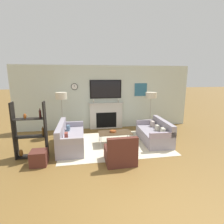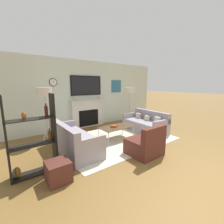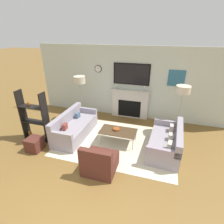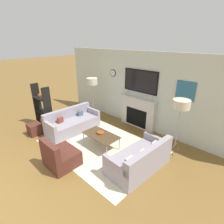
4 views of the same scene
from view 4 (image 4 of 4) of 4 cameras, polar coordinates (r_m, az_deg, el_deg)
The scene contains 11 objects.
fireplace_wall at distance 6.31m, azimuth 9.21°, elevation 5.81°, with size 7.56×0.28×2.70m.
area_rug at distance 5.47m, azimuth -3.77°, elevation -11.00°, with size 3.51×2.46×0.01m.
couch_left at distance 6.35m, azimuth -12.75°, elevation -3.63°, with size 0.79×1.86×0.79m.
couch_right at distance 4.54m, azimuth 9.10°, elevation -15.11°, with size 0.93×1.70×0.76m.
armchair at distance 4.78m, azimuth -16.51°, elevation -13.87°, with size 0.78×0.73×0.78m.
coffee_table at distance 5.26m, azimuth -3.64°, elevation -7.65°, with size 1.10×0.61×0.41m.
decorative_bowl at distance 5.30m, azimuth -3.71°, elevation -6.70°, with size 0.23×0.23×0.06m.
floor_lamp_left at distance 6.89m, azimuth -6.56°, elevation 9.73°, with size 0.42×0.42×1.67m.
floor_lamp_right at distance 4.84m, azimuth 21.68°, elevation 2.20°, with size 0.45×0.45×1.62m.
shelf_unit at distance 6.81m, azimuth -21.61°, elevation 0.76°, with size 0.85×0.28×1.58m.
ottoman at distance 6.57m, azimuth -23.89°, elevation -5.09°, with size 0.41×0.41×0.39m.
Camera 4 is at (3.40, -0.08, 3.02)m, focal length 28.00 mm.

